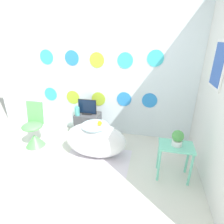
{
  "coord_description": "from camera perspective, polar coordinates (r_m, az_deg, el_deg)",
  "views": [
    {
      "loc": [
        1.04,
        -1.54,
        1.85
      ],
      "look_at": [
        0.49,
        0.8,
        0.84
      ],
      "focal_mm": 28.0,
      "sensor_mm": 36.0,
      "label": 1
    }
  ],
  "objects": [
    {
      "name": "tv",
      "position": [
        3.46,
        -8.07,
        1.44
      ],
      "size": [
        0.37,
        0.12,
        0.3
      ],
      "color": "black",
      "rests_on": "tv_cabinet"
    },
    {
      "name": "wall_back_dotted",
      "position": [
        3.44,
        -4.74,
        13.51
      ],
      "size": [
        4.66,
        0.05,
        2.6
      ],
      "color": "white",
      "rests_on": "ground_plane"
    },
    {
      "name": "vase",
      "position": [
        3.44,
        -11.31,
        0.3
      ],
      "size": [
        0.1,
        0.1,
        0.2
      ],
      "color": "#51B2AD",
      "rests_on": "tv_cabinet"
    },
    {
      "name": "side_table",
      "position": [
        2.6,
        19.94,
        -12.22
      ],
      "size": [
        0.46,
        0.31,
        0.53
      ],
      "color": "#72D8B7",
      "rests_on": "ground_plane"
    },
    {
      "name": "rubber_duck",
      "position": [
        2.75,
        -4.06,
        -3.62
      ],
      "size": [
        0.07,
        0.08,
        0.09
      ],
      "color": "yellow",
      "rests_on": "bathtub"
    },
    {
      "name": "potted_plant_left",
      "position": [
        2.48,
        20.64,
        -7.92
      ],
      "size": [
        0.15,
        0.15,
        0.22
      ],
      "color": "white",
      "rests_on": "side_table"
    },
    {
      "name": "wall_right",
      "position": [
        2.57,
        31.48,
        7.27
      ],
      "size": [
        0.06,
        2.66,
        2.6
      ],
      "color": "silver",
      "rests_on": "ground_plane"
    },
    {
      "name": "ground_plane",
      "position": [
        2.62,
        -15.85,
        -23.11
      ],
      "size": [
        12.0,
        12.0,
        0.0
      ],
      "primitive_type": "plane",
      "color": "silver"
    },
    {
      "name": "rug",
      "position": [
        3.01,
        -4.88,
        -15.11
      ],
      "size": [
        1.07,
        0.74,
        0.01
      ],
      "color": "silver",
      "rests_on": "ground_plane"
    },
    {
      "name": "tv_cabinet",
      "position": [
        3.61,
        -7.76,
        -4.01
      ],
      "size": [
        0.47,
        0.37,
        0.47
      ],
      "color": "#4C4C51",
      "rests_on": "ground_plane"
    },
    {
      "name": "chair",
      "position": [
        3.52,
        -24.1,
        -6.2
      ],
      "size": [
        0.37,
        0.37,
        0.82
      ],
      "color": "#66C166",
      "rests_on": "ground_plane"
    },
    {
      "name": "bathtub",
      "position": [
        2.95,
        -5.41,
        -9.03
      ],
      "size": [
        1.03,
        0.54,
        0.59
      ],
      "color": "white",
      "rests_on": "ground_plane"
    }
  ]
}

